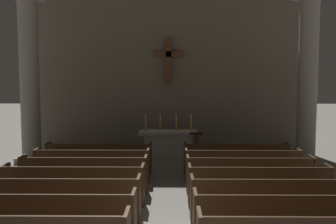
{
  "coord_description": "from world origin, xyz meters",
  "views": [
    {
      "loc": [
        0.13,
        -5.35,
        2.9
      ],
      "look_at": [
        0.0,
        7.28,
        1.81
      ],
      "focal_mm": 39.25,
      "sensor_mm": 36.0,
      "label": 1
    }
  ],
  "objects_px": {
    "pew_left_row_2": "(44,217)",
    "pew_right_row_2": "(286,218)",
    "pew_left_row_5": "(84,174)",
    "candlestick_outer_left": "(146,126)",
    "candlestick_inner_right": "(176,126)",
    "pew_right_row_4": "(259,185)",
    "altar": "(168,143)",
    "pew_left_row_6": "(92,165)",
    "column_left_second": "(30,82)",
    "pew_left_row_3": "(61,199)",
    "pew_left_row_7": "(99,158)",
    "candlestick_outer_right": "(191,126)",
    "pew_right_row_3": "(271,199)",
    "column_right_second": "(307,82)",
    "candlestick_inner_left": "(160,126)",
    "pew_right_row_6": "(242,165)",
    "pew_right_row_5": "(250,174)",
    "pew_right_row_7": "(236,158)",
    "lectern": "(196,149)",
    "pew_left_row_4": "(74,185)"
  },
  "relations": [
    {
      "from": "pew_left_row_3",
      "to": "pew_right_row_3",
      "type": "relative_size",
      "value": 1.0
    },
    {
      "from": "pew_right_row_2",
      "to": "candlestick_inner_right",
      "type": "height_order",
      "value": "candlestick_inner_right"
    },
    {
      "from": "pew_left_row_2",
      "to": "pew_left_row_4",
      "type": "distance_m",
      "value": 2.0
    },
    {
      "from": "pew_left_row_2",
      "to": "candlestick_inner_left",
      "type": "height_order",
      "value": "candlestick_inner_left"
    },
    {
      "from": "pew_right_row_6",
      "to": "altar",
      "type": "xyz_separation_m",
      "value": [
        -2.15,
        3.35,
        0.06
      ]
    },
    {
      "from": "column_right_second",
      "to": "candlestick_inner_left",
      "type": "height_order",
      "value": "column_right_second"
    },
    {
      "from": "pew_left_row_3",
      "to": "candlestick_outer_right",
      "type": "height_order",
      "value": "candlestick_outer_right"
    },
    {
      "from": "pew_right_row_4",
      "to": "altar",
      "type": "height_order",
      "value": "altar"
    },
    {
      "from": "pew_left_row_5",
      "to": "candlestick_outer_left",
      "type": "relative_size",
      "value": 5.34
    },
    {
      "from": "pew_left_row_2",
      "to": "column_right_second",
      "type": "height_order",
      "value": "column_right_second"
    },
    {
      "from": "pew_right_row_3",
      "to": "column_left_second",
      "type": "xyz_separation_m",
      "value": [
        -7.0,
        5.52,
        2.36
      ]
    },
    {
      "from": "pew_right_row_7",
      "to": "column_left_second",
      "type": "distance_m",
      "value": 7.54
    },
    {
      "from": "pew_left_row_7",
      "to": "pew_right_row_5",
      "type": "distance_m",
      "value": 4.74
    },
    {
      "from": "pew_left_row_5",
      "to": "candlestick_outer_right",
      "type": "bearing_deg",
      "value": 55.42
    },
    {
      "from": "pew_right_row_3",
      "to": "candlestick_inner_right",
      "type": "height_order",
      "value": "candlestick_inner_right"
    },
    {
      "from": "pew_right_row_7",
      "to": "pew_left_row_7",
      "type": "bearing_deg",
      "value": 180.0
    },
    {
      "from": "pew_left_row_7",
      "to": "pew_right_row_5",
      "type": "height_order",
      "value": "same"
    },
    {
      "from": "pew_left_row_6",
      "to": "column_right_second",
      "type": "distance_m",
      "value": 7.8
    },
    {
      "from": "pew_right_row_6",
      "to": "altar",
      "type": "bearing_deg",
      "value": 122.68
    },
    {
      "from": "column_left_second",
      "to": "pew_right_row_5",
      "type": "bearing_deg",
      "value": -26.66
    },
    {
      "from": "pew_right_row_5",
      "to": "pew_right_row_6",
      "type": "bearing_deg",
      "value": 90.0
    },
    {
      "from": "pew_right_row_2",
      "to": "pew_right_row_5",
      "type": "height_order",
      "value": "same"
    },
    {
      "from": "pew_right_row_2",
      "to": "pew_right_row_5",
      "type": "relative_size",
      "value": 1.0
    },
    {
      "from": "pew_left_row_6",
      "to": "lectern",
      "type": "relative_size",
      "value": 2.83
    },
    {
      "from": "pew_left_row_5",
      "to": "pew_right_row_7",
      "type": "height_order",
      "value": "same"
    },
    {
      "from": "candlestick_outer_right",
      "to": "lectern",
      "type": "height_order",
      "value": "candlestick_outer_right"
    },
    {
      "from": "pew_left_row_2",
      "to": "pew_right_row_2",
      "type": "xyz_separation_m",
      "value": [
        4.29,
        0.0,
        0.0
      ]
    },
    {
      "from": "pew_right_row_5",
      "to": "candlestick_outer_right",
      "type": "relative_size",
      "value": 5.34
    },
    {
      "from": "pew_right_row_2",
      "to": "pew_right_row_5",
      "type": "xyz_separation_m",
      "value": [
        0.0,
        3.0,
        0.0
      ]
    },
    {
      "from": "pew_left_row_5",
      "to": "pew_left_row_6",
      "type": "height_order",
      "value": "same"
    },
    {
      "from": "column_left_second",
      "to": "candlestick_outer_right",
      "type": "bearing_deg",
      "value": 8.34
    },
    {
      "from": "pew_right_row_3",
      "to": "candlestick_inner_left",
      "type": "relative_size",
      "value": 5.34
    },
    {
      "from": "pew_left_row_4",
      "to": "column_right_second",
      "type": "bearing_deg",
      "value": 32.83
    },
    {
      "from": "pew_right_row_7",
      "to": "candlestick_inner_left",
      "type": "height_order",
      "value": "candlestick_inner_left"
    },
    {
      "from": "pew_right_row_2",
      "to": "column_right_second",
      "type": "xyz_separation_m",
      "value": [
        2.7,
        6.52,
        2.36
      ]
    },
    {
      "from": "pew_right_row_2",
      "to": "pew_right_row_7",
      "type": "distance_m",
      "value": 5.01
    },
    {
      "from": "pew_left_row_3",
      "to": "lectern",
      "type": "bearing_deg",
      "value": 58.79
    },
    {
      "from": "pew_left_row_7",
      "to": "candlestick_outer_right",
      "type": "bearing_deg",
      "value": 38.04
    },
    {
      "from": "pew_left_row_7",
      "to": "lectern",
      "type": "bearing_deg",
      "value": 20.15
    },
    {
      "from": "pew_right_row_4",
      "to": "lectern",
      "type": "distance_m",
      "value": 4.31
    },
    {
      "from": "pew_right_row_6",
      "to": "candlestick_inner_left",
      "type": "bearing_deg",
      "value": 126.18
    },
    {
      "from": "candlestick_outer_left",
      "to": "candlestick_inner_right",
      "type": "bearing_deg",
      "value": 0.0
    },
    {
      "from": "column_left_second",
      "to": "candlestick_inner_right",
      "type": "bearing_deg",
      "value": 9.22
    },
    {
      "from": "pew_left_row_6",
      "to": "altar",
      "type": "relative_size",
      "value": 1.49
    },
    {
      "from": "column_left_second",
      "to": "candlestick_inner_left",
      "type": "xyz_separation_m",
      "value": [
        4.55,
        0.84,
        -1.64
      ]
    },
    {
      "from": "pew_right_row_5",
      "to": "pew_right_row_7",
      "type": "height_order",
      "value": "same"
    },
    {
      "from": "pew_left_row_3",
      "to": "pew_right_row_4",
      "type": "bearing_deg",
      "value": 13.13
    },
    {
      "from": "column_left_second",
      "to": "pew_right_row_6",
      "type": "bearing_deg",
      "value": -19.74
    },
    {
      "from": "pew_right_row_3",
      "to": "candlestick_outer_right",
      "type": "relative_size",
      "value": 5.34
    },
    {
      "from": "pew_left_row_6",
      "to": "altar",
      "type": "height_order",
      "value": "altar"
    }
  ]
}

